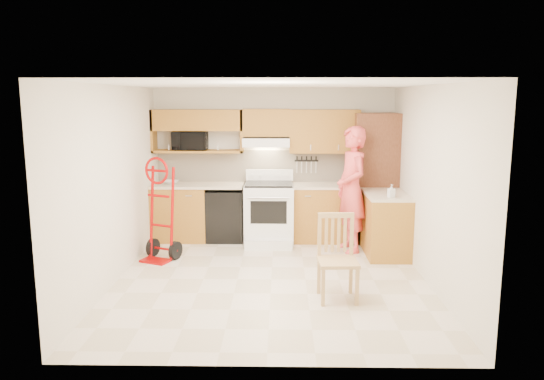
{
  "coord_description": "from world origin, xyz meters",
  "views": [
    {
      "loc": [
        0.12,
        -6.53,
        2.34
      ],
      "look_at": [
        0.0,
        0.5,
        1.1
      ],
      "focal_mm": 34.58,
      "sensor_mm": 36.0,
      "label": 1
    }
  ],
  "objects_px": {
    "range": "(269,208)",
    "person": "(352,189)",
    "dining_chair": "(338,259)",
    "hand_truck": "(158,214)",
    "microwave": "(190,141)"
  },
  "relations": [
    {
      "from": "dining_chair",
      "to": "hand_truck",
      "type": "bearing_deg",
      "value": 145.55
    },
    {
      "from": "range",
      "to": "person",
      "type": "xyz_separation_m",
      "value": [
        1.27,
        -0.41,
        0.38
      ]
    },
    {
      "from": "hand_truck",
      "to": "microwave",
      "type": "bearing_deg",
      "value": 100.89
    },
    {
      "from": "hand_truck",
      "to": "dining_chair",
      "type": "height_order",
      "value": "hand_truck"
    },
    {
      "from": "range",
      "to": "dining_chair",
      "type": "bearing_deg",
      "value": -70.55
    },
    {
      "from": "microwave",
      "to": "dining_chair",
      "type": "height_order",
      "value": "microwave"
    },
    {
      "from": "hand_truck",
      "to": "dining_chair",
      "type": "bearing_deg",
      "value": -8.43
    },
    {
      "from": "range",
      "to": "hand_truck",
      "type": "bearing_deg",
      "value": -149.33
    },
    {
      "from": "range",
      "to": "person",
      "type": "distance_m",
      "value": 1.39
    },
    {
      "from": "hand_truck",
      "to": "person",
      "type": "bearing_deg",
      "value": 33.56
    },
    {
      "from": "microwave",
      "to": "range",
      "type": "distance_m",
      "value": 1.72
    },
    {
      "from": "range",
      "to": "dining_chair",
      "type": "distance_m",
      "value": 2.57
    },
    {
      "from": "microwave",
      "to": "person",
      "type": "height_order",
      "value": "person"
    },
    {
      "from": "hand_truck",
      "to": "dining_chair",
      "type": "distance_m",
      "value": 2.86
    },
    {
      "from": "person",
      "to": "dining_chair",
      "type": "distance_m",
      "value": 2.11
    }
  ]
}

